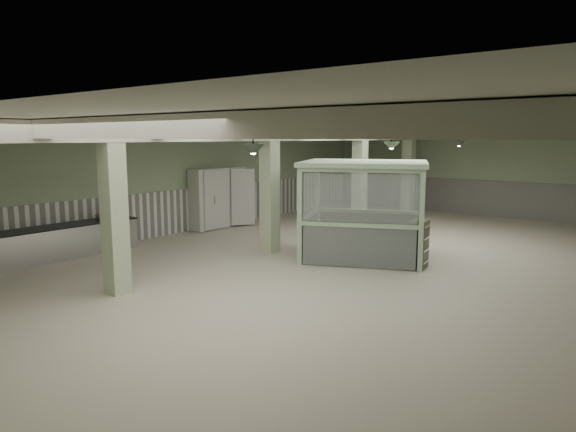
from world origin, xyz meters
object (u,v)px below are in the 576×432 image
Objects in this scene: walkin_cooler at (219,198)px; guard_booth at (364,193)px; prep_counter at (42,245)px; filing_cabinet at (419,244)px.

guard_booth is (6.53, -0.87, 0.70)m from walkin_cooler.
prep_counter is 1.30× the size of guard_booth.
filing_cabinet is (8.15, 5.55, 0.16)m from prep_counter.
guard_booth reaches higher than prep_counter.
filing_cabinet is (1.71, -0.18, -1.17)m from guard_booth.
prep_counter is 4.36× the size of filing_cabinet.
filing_cabinet is at bearing -7.30° from walkin_cooler.
filing_cabinet is (8.24, -1.05, -0.47)m from walkin_cooler.
prep_counter is 8.72m from guard_booth.
prep_counter is 9.86m from filing_cabinet.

